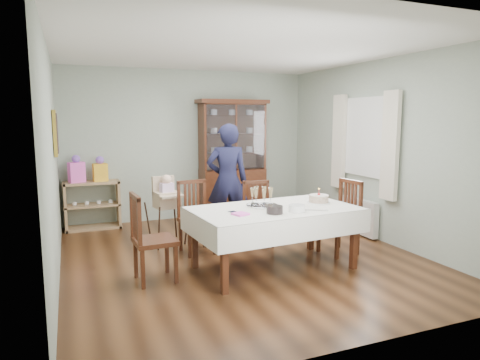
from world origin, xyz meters
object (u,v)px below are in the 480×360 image
birthday_cake (319,199)px  high_chair (167,217)px  dining_table (274,238)px  champagne_tray (262,201)px  gift_bag_pink (77,170)px  gift_bag_orange (100,170)px  chair_far_left (197,231)px  china_cabinet (232,157)px  sideboard (93,205)px  chair_far_right (258,226)px  chair_end_left (153,255)px  chair_end_right (339,232)px  woman (227,181)px

birthday_cake → high_chair: bearing=137.5°
dining_table → champagne_tray: bearing=126.4°
gift_bag_pink → gift_bag_orange: (0.37, 0.00, -0.01)m
dining_table → chair_far_left: size_ratio=2.12×
birthday_cake → gift_bag_pink: (-2.83, 2.80, 0.19)m
china_cabinet → gift_bag_orange: china_cabinet is taller
champagne_tray → gift_bag_orange: size_ratio=0.92×
sideboard → champagne_tray: champagne_tray is taller
china_cabinet → champagne_tray: china_cabinet is taller
high_chair → champagne_tray: size_ratio=2.65×
chair_far_right → high_chair: bearing=166.2°
high_chair → gift_bag_orange: bearing=112.2°
birthday_cake → chair_end_left: bearing=177.5°
champagne_tray → high_chair: bearing=121.9°
sideboard → chair_far_right: 2.89m
chair_end_right → high_chair: bearing=-130.4°
champagne_tray → birthday_cake: bearing=-6.5°
china_cabinet → gift_bag_orange: bearing=180.0°
champagne_tray → gift_bag_orange: 3.21m
woman → china_cabinet: bearing=-102.3°
china_cabinet → high_chair: (-1.53, -1.30, -0.72)m
woman → chair_end_right: bearing=141.0°
chair_far_left → gift_bag_orange: (-1.11, 1.87, 0.69)m
dining_table → birthday_cake: birthday_cake is taller
chair_far_right → sideboard: bearing=150.5°
china_cabinet → high_chair: china_cabinet is taller
china_cabinet → woman: china_cabinet is taller
gift_bag_orange → chair_end_left: bearing=-82.5°
chair_far_right → chair_end_left: (-1.68, -0.84, 0.03)m
sideboard → birthday_cake: birthday_cake is taller
chair_far_right → woman: 0.90m
dining_table → champagne_tray: 0.48m
dining_table → chair_end_right: chair_end_right is taller
woman → chair_far_right: bearing=124.3°
gift_bag_pink → gift_bag_orange: gift_bag_pink is taller
chair_end_left → chair_end_right: size_ratio=1.01×
high_chair → birthday_cake: (1.64, -1.50, 0.41)m
chair_far_right → woman: (-0.25, 0.61, 0.60)m
sideboard → gift_bag_pink: 0.64m
chair_end_left → high_chair: high_chair is taller
chair_end_left → birthday_cake: (2.11, -0.09, 0.51)m
chair_far_right → woman: woman is taller
chair_far_right → high_chair: size_ratio=0.90×
chair_far_right → chair_end_left: 1.88m
chair_end_left → gift_bag_orange: bearing=4.2°
high_chair → gift_bag_pink: 1.86m
china_cabinet → gift_bag_orange: 2.36m
chair_end_left → gift_bag_pink: (-0.73, 2.70, 0.70)m
dining_table → champagne_tray: size_ratio=5.38×
dining_table → gift_bag_orange: (-1.81, 2.85, 0.60)m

